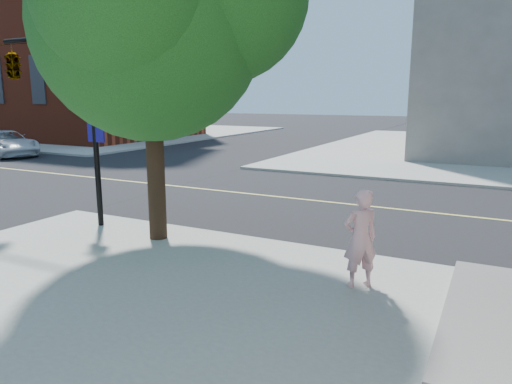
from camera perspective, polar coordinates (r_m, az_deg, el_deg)
The scene contains 8 objects.
ground at distance 12.85m, azimuth -17.68°, elevation -3.10°, with size 140.00×140.00×0.00m, color black.
road_ew at distance 16.26m, azimuth -6.52°, elevation 0.36°, with size 140.00×9.00×0.01m, color black.
sidewalk_nw at distance 44.06m, azimuth -19.45°, elevation 6.81°, with size 26.00×25.00×0.12m, color #96968E.
church at distance 39.58m, azimuth -20.83°, elevation 16.61°, with size 15.20×12.00×14.40m.
office_block at distance 51.50m, azimuth -26.98°, elevation 16.93°, with size 12.00×14.08×18.00m.
man_on_phone at distance 7.66m, azimuth 12.41°, elevation -5.46°, with size 0.58×0.38×1.59m, color #E0A2A8.
signal_pole at distance 13.13m, azimuth -26.11°, elevation 13.35°, with size 3.99×0.45×4.51m.
car_a at distance 28.41m, azimuth -27.89°, elevation 5.17°, with size 2.21×4.79×1.33m, color silver.
Camera 1 is at (8.87, -8.77, 3.10)m, focal length 33.31 mm.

